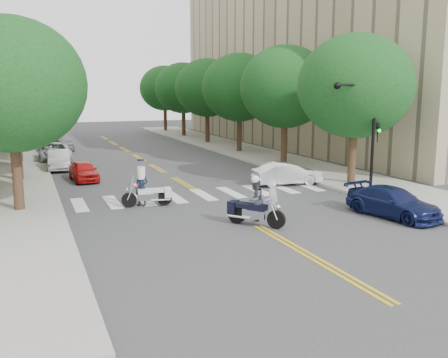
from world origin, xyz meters
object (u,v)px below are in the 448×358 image
officer_standing (142,187)px  convertible (287,174)px  motorcycle_police (254,203)px  sedan_blue (393,202)px  motorcycle_parked (151,195)px

officer_standing → convertible: officer_standing is taller
motorcycle_police → sedan_blue: size_ratio=0.49×
convertible → motorcycle_police: bearing=147.7°
motorcycle_police → convertible: bearing=-165.4°
officer_standing → sedan_blue: 11.24m
motorcycle_police → motorcycle_parked: size_ratio=0.91×
motorcycle_police → sedan_blue: (6.11, -0.96, -0.28)m
motorcycle_police → officer_standing: motorcycle_police is taller
officer_standing → convertible: size_ratio=0.45×
motorcycle_police → officer_standing: bearing=-94.2°
motorcycle_police → convertible: size_ratio=0.54×
motorcycle_parked → motorcycle_police: bearing=-141.8°
motorcycle_police → officer_standing: 6.08m
motorcycle_police → motorcycle_parked: motorcycle_police is taller
officer_standing → motorcycle_police: bearing=-15.6°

